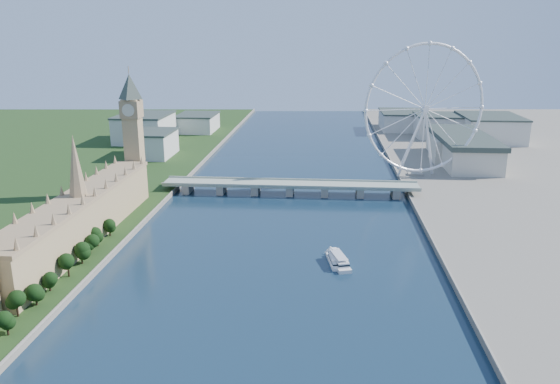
# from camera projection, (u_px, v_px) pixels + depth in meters

# --- Properties ---
(tree_row) EXTENTS (7.88, 215.88, 21.17)m
(tree_row) POSITION_uv_depth(u_px,v_px,m) (27.00, 299.00, 263.21)
(tree_row) COLOR black
(tree_row) RESTS_ON ground
(parliament_range) EXTENTS (24.00, 200.00, 70.00)m
(parliament_range) POSITION_uv_depth(u_px,v_px,m) (81.00, 218.00, 353.97)
(parliament_range) COLOR tan
(parliament_range) RESTS_ON ground
(big_ben) EXTENTS (20.02, 20.02, 110.00)m
(big_ben) POSITION_uv_depth(u_px,v_px,m) (132.00, 119.00, 444.27)
(big_ben) COLOR tan
(big_ben) RESTS_ON ground
(westminster_bridge) EXTENTS (220.00, 22.00, 9.50)m
(westminster_bridge) POSITION_uv_depth(u_px,v_px,m) (290.00, 187.00, 471.79)
(westminster_bridge) COLOR gray
(westminster_bridge) RESTS_ON ground
(london_eye) EXTENTS (113.60, 39.12, 124.30)m
(london_eye) POSITION_uv_depth(u_px,v_px,m) (425.00, 109.00, 498.46)
(london_eye) COLOR silver
(london_eye) RESTS_ON ground
(county_hall) EXTENTS (54.00, 144.00, 35.00)m
(county_hall) POSITION_uv_depth(u_px,v_px,m) (460.00, 164.00, 584.49)
(county_hall) COLOR beige
(county_hall) RESTS_ON ground
(city_skyline) EXTENTS (505.00, 280.00, 32.00)m
(city_skyline) POSITION_uv_depth(u_px,v_px,m) (333.00, 127.00, 715.13)
(city_skyline) COLOR beige
(city_skyline) RESTS_ON ground
(tour_boat_near) EXTENTS (10.41, 25.95, 5.53)m
(tour_boat_near) POSITION_uv_depth(u_px,v_px,m) (334.00, 264.00, 327.77)
(tour_boat_near) COLOR white
(tour_boat_near) RESTS_ON ground
(tour_boat_far) EXTENTS (16.42, 32.46, 6.97)m
(tour_boat_far) POSITION_uv_depth(u_px,v_px,m) (338.00, 264.00, 327.18)
(tour_boat_far) COLOR silver
(tour_boat_far) RESTS_ON ground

